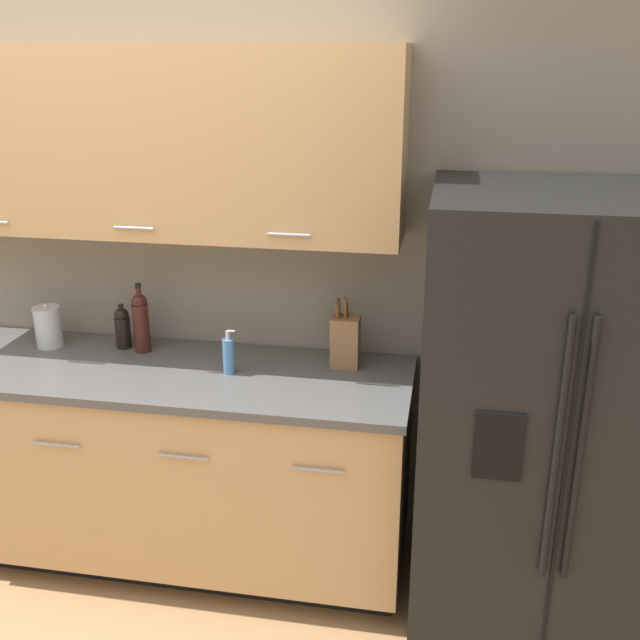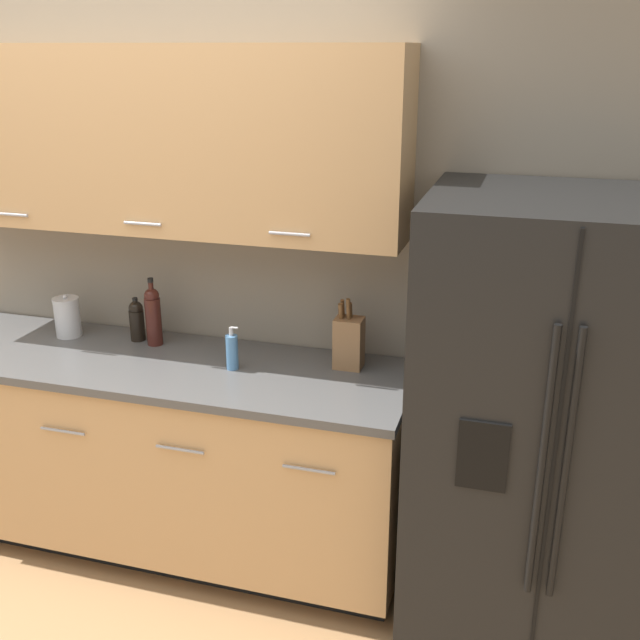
{
  "view_description": "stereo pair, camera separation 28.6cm",
  "coord_description": "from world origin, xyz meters",
  "px_view_note": "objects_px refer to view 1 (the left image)",
  "views": [
    {
      "loc": [
        1.41,
        -1.87,
        2.15
      ],
      "look_at": [
        0.93,
        0.78,
        1.16
      ],
      "focal_mm": 42.0,
      "sensor_mm": 36.0,
      "label": 1
    },
    {
      "loc": [
        1.69,
        -1.81,
        2.15
      ],
      "look_at": [
        0.93,
        0.78,
        1.16
      ],
      "focal_mm": 42.0,
      "sensor_mm": 36.0,
      "label": 2
    }
  ],
  "objects_px": {
    "wine_bottle": "(141,321)",
    "oil_bottle": "(123,327)",
    "refrigerator": "(552,421)",
    "soap_dispenser": "(229,355)",
    "knife_block": "(345,341)",
    "steel_canister": "(48,326)"
  },
  "relations": [
    {
      "from": "knife_block",
      "to": "refrigerator",
      "type": "bearing_deg",
      "value": -15.27
    },
    {
      "from": "refrigerator",
      "to": "knife_block",
      "type": "bearing_deg",
      "value": 164.73
    },
    {
      "from": "refrigerator",
      "to": "wine_bottle",
      "type": "xyz_separation_m",
      "value": [
        -1.69,
        0.22,
        0.2
      ]
    },
    {
      "from": "refrigerator",
      "to": "soap_dispenser",
      "type": "height_order",
      "value": "refrigerator"
    },
    {
      "from": "soap_dispenser",
      "to": "steel_canister",
      "type": "xyz_separation_m",
      "value": [
        -0.86,
        0.14,
        0.01
      ]
    },
    {
      "from": "refrigerator",
      "to": "wine_bottle",
      "type": "height_order",
      "value": "refrigerator"
    },
    {
      "from": "knife_block",
      "to": "soap_dispenser",
      "type": "relative_size",
      "value": 1.64
    },
    {
      "from": "refrigerator",
      "to": "soap_dispenser",
      "type": "relative_size",
      "value": 9.22
    },
    {
      "from": "refrigerator",
      "to": "oil_bottle",
      "type": "relative_size",
      "value": 8.59
    },
    {
      "from": "refrigerator",
      "to": "wine_bottle",
      "type": "relative_size",
      "value": 5.59
    },
    {
      "from": "soap_dispenser",
      "to": "oil_bottle",
      "type": "relative_size",
      "value": 0.93
    },
    {
      "from": "refrigerator",
      "to": "knife_block",
      "type": "relative_size",
      "value": 5.61
    },
    {
      "from": "knife_block",
      "to": "steel_canister",
      "type": "xyz_separation_m",
      "value": [
        -1.3,
        -0.01,
        -0.02
      ]
    },
    {
      "from": "refrigerator",
      "to": "oil_bottle",
      "type": "height_order",
      "value": "refrigerator"
    },
    {
      "from": "soap_dispenser",
      "to": "refrigerator",
      "type": "bearing_deg",
      "value": -3.2
    },
    {
      "from": "refrigerator",
      "to": "oil_bottle",
      "type": "distance_m",
      "value": 1.81
    },
    {
      "from": "wine_bottle",
      "to": "oil_bottle",
      "type": "relative_size",
      "value": 1.54
    },
    {
      "from": "wine_bottle",
      "to": "steel_canister",
      "type": "height_order",
      "value": "wine_bottle"
    },
    {
      "from": "wine_bottle",
      "to": "oil_bottle",
      "type": "distance_m",
      "value": 0.11
    },
    {
      "from": "refrigerator",
      "to": "soap_dispenser",
      "type": "bearing_deg",
      "value": 176.8
    },
    {
      "from": "oil_bottle",
      "to": "knife_block",
      "type": "bearing_deg",
      "value": -1.66
    },
    {
      "from": "refrigerator",
      "to": "steel_canister",
      "type": "distance_m",
      "value": 2.13
    }
  ]
}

